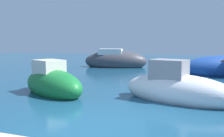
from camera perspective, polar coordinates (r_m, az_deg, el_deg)
ground at (r=5.92m, az=-3.44°, el=-14.89°), size 80.00×80.00×0.00m
moored_boat_0 at (r=17.03m, az=26.81°, el=0.08°), size 6.11×3.70×1.77m
moored_boat_2 at (r=8.75m, az=16.13°, el=-5.07°), size 4.50×2.66×1.85m
moored_boat_3 at (r=20.63m, az=0.82°, el=2.06°), size 6.04×3.17×2.14m
moored_boat_4 at (r=9.96m, az=-15.00°, el=-3.68°), size 4.00×3.02×1.76m
moored_boat_5 at (r=23.08m, az=-16.24°, el=1.39°), size 3.21×2.82×0.91m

